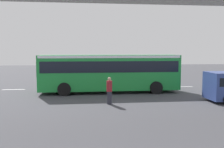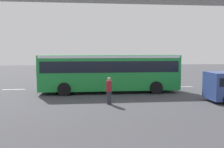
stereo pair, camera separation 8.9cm
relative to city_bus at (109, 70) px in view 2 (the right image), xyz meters
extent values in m
plane|color=#424247|center=(0.50, -0.28, -1.88)|extent=(80.00, 80.00, 0.00)
cube|color=#1E8C38|center=(-0.01, 0.00, -0.17)|extent=(11.50, 2.55, 2.86)
cube|color=black|center=(-0.01, 0.00, 0.35)|extent=(11.04, 2.59, 0.90)
cube|color=white|center=(-0.01, 0.00, 1.15)|extent=(11.27, 2.58, 0.20)
cube|color=black|center=(5.76, 0.00, 0.18)|extent=(0.04, 2.24, 1.20)
cylinder|color=black|center=(3.67, 1.27, -1.36)|extent=(1.04, 0.30, 1.04)
cylinder|color=black|center=(3.67, -1.27, -1.36)|extent=(1.04, 0.30, 1.04)
cylinder|color=black|center=(-3.69, 1.27, -1.36)|extent=(1.04, 0.30, 1.04)
cylinder|color=black|center=(-3.69, -1.27, -1.36)|extent=(1.04, 0.30, 1.04)
cylinder|color=black|center=(-7.17, 3.80, -1.54)|extent=(0.68, 0.22, 0.68)
cylinder|color=#2D2D38|center=(0.48, 4.63, -1.46)|extent=(0.32, 0.32, 0.85)
cylinder|color=maroon|center=(0.48, 4.63, -0.68)|extent=(0.38, 0.38, 0.70)
sphere|color=tan|center=(0.48, 4.63, -0.20)|extent=(0.22, 0.22, 0.22)
cylinder|color=slate|center=(5.31, -4.38, -0.48)|extent=(0.08, 0.08, 2.80)
cube|color=yellow|center=(5.31, -4.38, 0.62)|extent=(0.04, 0.60, 0.60)
cube|color=silver|center=(-7.50, -2.44, -1.88)|extent=(2.00, 0.20, 0.01)
cube|color=silver|center=(-3.50, -2.44, -1.88)|extent=(2.00, 0.20, 0.01)
cube|color=silver|center=(0.50, -2.44, -1.88)|extent=(2.00, 0.20, 0.01)
cube|color=silver|center=(4.50, -2.44, -1.88)|extent=(2.00, 0.20, 0.01)
cube|color=silver|center=(8.50, -2.44, -1.88)|extent=(2.00, 0.20, 0.01)
camera|label=1|loc=(2.12, 20.69, 1.64)|focal=39.83mm
camera|label=2|loc=(2.03, 20.70, 1.64)|focal=39.83mm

